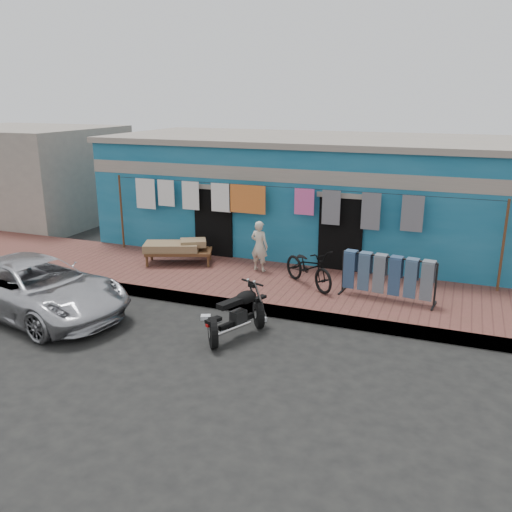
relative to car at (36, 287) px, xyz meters
The scene contains 15 objects.
ground 4.20m from the car, ahead, with size 80.00×80.00×0.00m, color black.
sidewalk 5.23m from the car, 37.13° to the left, with size 28.00×3.00×0.25m, color brown.
curb 4.51m from the car, 22.17° to the left, with size 28.00×0.10×0.25m, color gray.
building 8.32m from the car, 59.80° to the left, with size 12.20×5.20×3.36m.
neighbor_left 9.95m from the car, 133.81° to the left, with size 6.00×5.00×3.40m, color #9E9384.
clothesline 5.71m from the car, 51.88° to the left, with size 10.06×0.06×2.10m.
car is the anchor object (origin of this frame).
seated_person 5.24m from the car, 46.58° to the left, with size 0.46×0.31×1.28m, color beige.
bicycle 5.96m from the car, 31.72° to the left, with size 0.61×1.72×1.12m, color black.
motorcycle 4.42m from the car, ahead, with size 1.09×1.67×1.02m, color black, non-canonical shape.
charpoy 3.87m from the car, 68.64° to the left, with size 1.97×1.44×0.60m, color brown, non-canonical shape.
jeans_rack 7.48m from the car, 23.18° to the left, with size 2.14×0.66×1.01m, color black, non-canonical shape.
litter_a 3.65m from the car, 16.66° to the left, with size 0.20×0.15×0.09m, color silver.
litter_b 4.82m from the car, 16.29° to the left, with size 0.18×0.14×0.09m, color silver.
litter_c 3.86m from the car, 15.00° to the left, with size 0.20×0.16×0.08m, color silver.
Camera 1 is at (4.08, -8.49, 4.50)m, focal length 38.00 mm.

